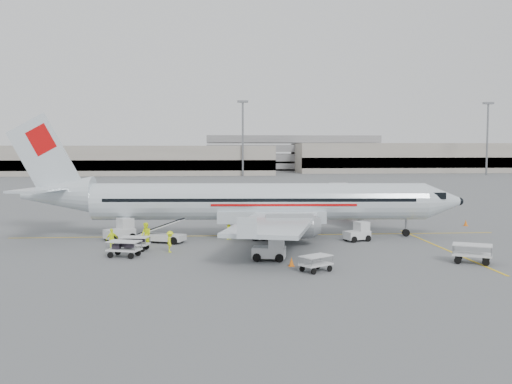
# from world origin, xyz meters

# --- Properties ---
(ground) EXTENTS (360.00, 360.00, 0.00)m
(ground) POSITION_xyz_m (0.00, 0.00, 0.00)
(ground) COLOR #56595B
(stripe_lead) EXTENTS (44.00, 0.20, 0.01)m
(stripe_lead) POSITION_xyz_m (0.00, 0.00, 0.01)
(stripe_lead) COLOR yellow
(stripe_lead) RESTS_ON ground
(stripe_cross) EXTENTS (0.20, 20.00, 0.01)m
(stripe_cross) POSITION_xyz_m (14.00, -8.00, 0.01)
(stripe_cross) COLOR yellow
(stripe_cross) RESTS_ON ground
(terminal_west) EXTENTS (110.00, 22.00, 9.00)m
(terminal_west) POSITION_xyz_m (-40.00, 130.00, 4.50)
(terminal_west) COLOR gray
(terminal_west) RESTS_ON ground
(terminal_east) EXTENTS (90.00, 26.00, 10.00)m
(terminal_east) POSITION_xyz_m (70.00, 145.00, 5.00)
(terminal_east) COLOR gray
(terminal_east) RESTS_ON ground
(parking_garage) EXTENTS (62.00, 24.00, 14.00)m
(parking_garage) POSITION_xyz_m (25.00, 160.00, 7.00)
(parking_garage) COLOR slate
(parking_garage) RESTS_ON ground
(treeline) EXTENTS (300.00, 3.00, 6.00)m
(treeline) POSITION_xyz_m (0.00, 175.00, 3.00)
(treeline) COLOR black
(treeline) RESTS_ON ground
(mast_center) EXTENTS (3.20, 1.20, 22.00)m
(mast_center) POSITION_xyz_m (5.00, 118.00, 11.00)
(mast_center) COLOR slate
(mast_center) RESTS_ON ground
(mast_east) EXTENTS (3.20, 1.20, 22.00)m
(mast_east) POSITION_xyz_m (80.00, 118.00, 11.00)
(mast_east) COLOR slate
(mast_east) RESTS_ON ground
(aircraft) EXTENTS (40.82, 32.98, 10.73)m
(aircraft) POSITION_xyz_m (0.07, -0.82, 5.36)
(aircraft) COLOR silver
(aircraft) RESTS_ON ground
(jet_bridge) EXTENTS (2.89, 14.79, 3.88)m
(jet_bridge) POSITION_xyz_m (10.81, 10.27, 1.94)
(jet_bridge) COLOR silver
(jet_bridge) RESTS_ON ground
(belt_loader) EXTENTS (5.12, 3.41, 2.60)m
(belt_loader) POSITION_xyz_m (-8.21, -3.40, 1.30)
(belt_loader) COLOR silver
(belt_loader) RESTS_ON ground
(tug_fore) EXTENTS (2.43, 1.93, 1.64)m
(tug_fore) POSITION_xyz_m (8.14, -3.93, 0.82)
(tug_fore) COLOR silver
(tug_fore) RESTS_ON ground
(tug_mid) EXTENTS (2.53, 1.76, 1.78)m
(tug_mid) POSITION_xyz_m (-0.14, -11.72, 0.89)
(tug_mid) COLOR silver
(tug_mid) RESTS_ON ground
(tug_aft) EXTENTS (2.77, 2.55, 1.87)m
(tug_aft) POSITION_xyz_m (-12.03, -2.00, 0.94)
(tug_aft) COLOR silver
(tug_aft) RESTS_ON ground
(cart_loaded_a) EXTENTS (2.57, 1.95, 1.19)m
(cart_loaded_a) POSITION_xyz_m (-10.47, -9.73, 0.59)
(cart_loaded_a) COLOR silver
(cart_loaded_a) RESTS_ON ground
(cart_loaded_b) EXTENTS (2.29, 1.61, 1.09)m
(cart_loaded_b) POSITION_xyz_m (-10.03, -7.10, 0.55)
(cart_loaded_b) COLOR silver
(cart_loaded_b) RESTS_ON ground
(cart_empty_a) EXTENTS (2.35, 2.13, 1.06)m
(cart_empty_a) POSITION_xyz_m (2.47, -15.69, 0.53)
(cart_empty_a) COLOR silver
(cart_empty_a) RESTS_ON ground
(cart_empty_b) EXTENTS (2.95, 2.49, 1.33)m
(cart_empty_b) POSITION_xyz_m (13.61, -13.85, 0.66)
(cart_empty_b) COLOR silver
(cart_empty_b) RESTS_ON ground
(cone_nose) EXTENTS (0.41, 0.41, 0.67)m
(cone_nose) POSITION_xyz_m (21.69, 4.78, 0.33)
(cone_nose) COLOR orange
(cone_nose) RESTS_ON ground
(cone_port) EXTENTS (0.43, 0.43, 0.70)m
(cone_port) POSITION_xyz_m (-0.18, 13.67, 0.35)
(cone_port) COLOR orange
(cone_port) RESTS_ON ground
(cone_stbd) EXTENTS (0.39, 0.39, 0.63)m
(cone_stbd) POSITION_xyz_m (1.15, -13.90, 0.32)
(cone_stbd) COLOR orange
(cone_stbd) RESTS_ON ground
(crew_a) EXTENTS (0.67, 0.69, 1.60)m
(crew_a) POSITION_xyz_m (-2.67, -2.05, 0.80)
(crew_a) COLOR #CEE313
(crew_a) RESTS_ON ground
(crew_b) EXTENTS (1.11, 1.17, 1.91)m
(crew_b) POSITION_xyz_m (-9.43, -5.15, 0.96)
(crew_b) COLOR #CEE313
(crew_b) RESTS_ON ground
(crew_c) EXTENTS (0.71, 1.11, 1.63)m
(crew_c) POSITION_xyz_m (-7.29, -8.07, 0.82)
(crew_c) COLOR #CEE313
(crew_c) RESTS_ON ground
(crew_d) EXTENTS (1.01, 0.88, 1.64)m
(crew_d) POSITION_xyz_m (-11.90, -6.46, 0.82)
(crew_d) COLOR #CEE313
(crew_d) RESTS_ON ground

